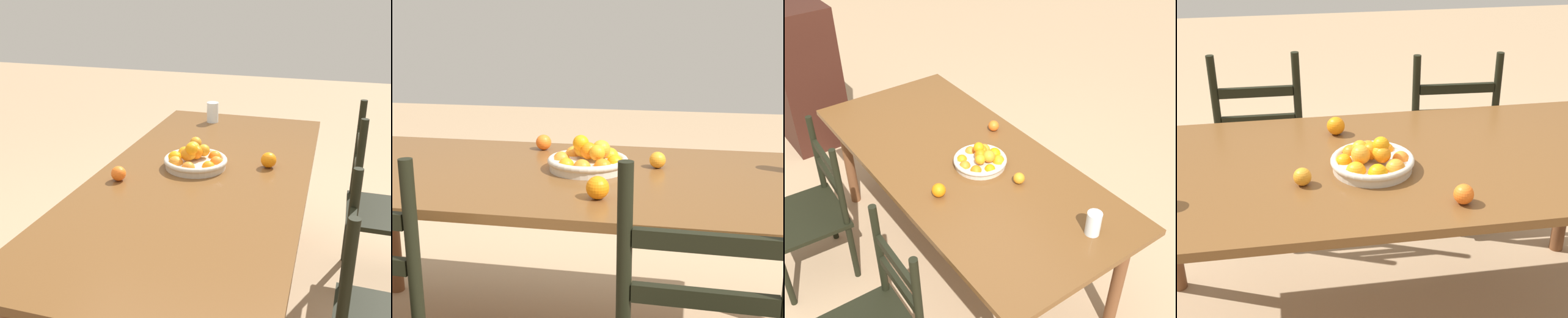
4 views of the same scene
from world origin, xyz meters
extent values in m
plane|color=tan|center=(0.00, 0.00, 0.00)|extent=(12.00, 12.00, 0.00)
cube|color=brown|center=(0.00, 0.00, 0.72)|extent=(2.03, 0.92, 0.03)
cylinder|color=brown|center=(-0.90, -0.35, 0.35)|extent=(0.07, 0.07, 0.70)
cylinder|color=brown|center=(0.90, -0.35, 0.35)|extent=(0.07, 0.07, 0.70)
cylinder|color=brown|center=(0.90, 0.35, 0.35)|extent=(0.07, 0.07, 0.70)
cube|color=black|center=(0.44, 0.82, 0.42)|extent=(0.47, 0.47, 0.03)
cylinder|color=black|center=(0.25, 1.03, 0.20)|extent=(0.04, 0.04, 0.41)
cylinder|color=black|center=(0.62, 0.62, 0.20)|extent=(0.04, 0.04, 0.41)
cylinder|color=black|center=(0.23, 0.64, 0.20)|extent=(0.04, 0.04, 0.41)
cylinder|color=black|center=(0.62, 0.62, 0.68)|extent=(0.04, 0.04, 0.50)
cylinder|color=black|center=(0.23, 0.64, 0.68)|extent=(0.04, 0.04, 0.50)
cube|color=black|center=(0.43, 0.63, 0.64)|extent=(0.35, 0.04, 0.04)
cube|color=black|center=(0.43, 0.63, 0.77)|extent=(0.35, 0.04, 0.04)
cylinder|color=black|center=(-0.32, 0.67, 0.21)|extent=(0.04, 0.04, 0.41)
cylinder|color=black|center=(-0.32, 0.67, 0.70)|extent=(0.04, 0.04, 0.53)
cylinder|color=black|center=(-0.68, 0.68, 0.70)|extent=(0.04, 0.04, 0.53)
cube|color=black|center=(-0.50, 0.68, 0.65)|extent=(0.33, 0.03, 0.04)
cube|color=black|center=(-0.50, 0.68, 0.79)|extent=(0.33, 0.03, 0.04)
cube|color=#361912|center=(1.92, 0.27, 0.58)|extent=(0.61, 0.47, 1.16)
cylinder|color=beige|center=(-0.09, -0.06, 0.75)|extent=(0.28, 0.28, 0.04)
torus|color=beige|center=(-0.09, -0.06, 0.77)|extent=(0.29, 0.29, 0.02)
sphere|color=orange|center=(0.01, -0.06, 0.77)|extent=(0.06, 0.06, 0.06)
sphere|color=orange|center=(-0.03, 0.02, 0.77)|extent=(0.06, 0.06, 0.06)
sphere|color=orange|center=(-0.09, 0.04, 0.77)|extent=(0.06, 0.06, 0.06)
sphere|color=orange|center=(-0.16, 0.02, 0.77)|extent=(0.06, 0.06, 0.06)
sphere|color=orange|center=(-0.19, -0.05, 0.77)|extent=(0.06, 0.06, 0.06)
sphere|color=orange|center=(-0.16, -0.13, 0.77)|extent=(0.07, 0.07, 0.07)
sphere|color=orange|center=(-0.09, -0.16, 0.77)|extent=(0.07, 0.07, 0.07)
sphere|color=orange|center=(-0.02, -0.13, 0.77)|extent=(0.07, 0.07, 0.07)
sphere|color=orange|center=(-0.06, -0.07, 0.83)|extent=(0.06, 0.06, 0.06)
sphere|color=orange|center=(-0.13, -0.03, 0.81)|extent=(0.06, 0.06, 0.06)
sphere|color=orange|center=(-0.14, -0.08, 0.81)|extent=(0.07, 0.07, 0.07)
sphere|color=orange|center=(-0.07, -0.08, 0.81)|extent=(0.06, 0.06, 0.06)
sphere|color=orange|center=(-0.06, -0.09, 0.80)|extent=(0.06, 0.06, 0.06)
sphere|color=orange|center=(-0.09, -0.05, 0.81)|extent=(0.06, 0.06, 0.06)
sphere|color=orange|center=(-0.34, -0.13, 0.76)|extent=(0.06, 0.06, 0.06)
sphere|color=orange|center=(0.15, -0.33, 0.77)|extent=(0.06, 0.06, 0.06)
sphere|color=orange|center=(-0.18, 0.27, 0.77)|extent=(0.07, 0.07, 0.07)
cylinder|color=silver|center=(-0.83, -0.17, 0.79)|extent=(0.07, 0.07, 0.12)
camera|label=1|loc=(1.88, 0.53, 1.56)|focal=43.88mm
camera|label=2|loc=(-0.45, 1.81, 1.26)|focal=49.81mm
camera|label=3|loc=(-1.88, 1.23, 2.35)|focal=45.47mm
camera|label=4|loc=(-0.38, -1.79, 1.65)|focal=51.89mm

